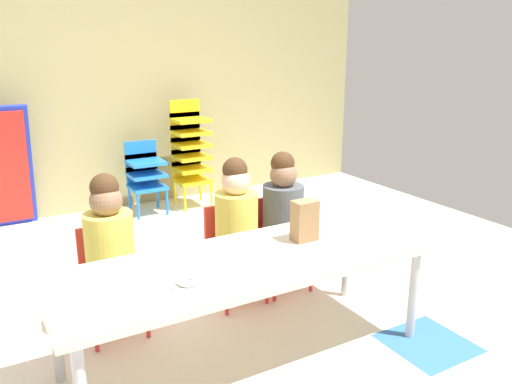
{
  "coord_description": "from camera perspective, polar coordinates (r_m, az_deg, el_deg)",
  "views": [
    {
      "loc": [
        -1.15,
        -2.58,
        1.57
      ],
      "look_at": [
        0.19,
        -0.27,
        0.8
      ],
      "focal_mm": 36.45,
      "sensor_mm": 36.0,
      "label": 1
    }
  ],
  "objects": [
    {
      "name": "seated_child_middle_seat",
      "position": [
        3.14,
        -2.24,
        -2.81
      ],
      "size": [
        0.33,
        0.33,
        0.92
      ],
      "color": "red",
      "rests_on": "ground_plane"
    },
    {
      "name": "paper_plate_center_table",
      "position": [
        2.64,
        4.2,
        -6.66
      ],
      "size": [
        0.18,
        0.18,
        0.01
      ],
      "primitive_type": "cylinder",
      "color": "white",
      "rests_on": "craft_table"
    },
    {
      "name": "donut_powdered_on_plate",
      "position": [
        2.32,
        -7.32,
        -9.53
      ],
      "size": [
        0.12,
        0.12,
        0.03
      ],
      "primitive_type": "torus",
      "color": "white",
      "rests_on": "craft_table"
    },
    {
      "name": "back_wall",
      "position": [
        5.14,
        -17.49,
        12.64
      ],
      "size": [
        5.89,
        0.1,
        2.65
      ],
      "primitive_type": "cube",
      "color": "tan",
      "rests_on": "ground_plane"
    },
    {
      "name": "seated_child_near_camera",
      "position": [
        2.89,
        -15.83,
        -5.17
      ],
      "size": [
        0.32,
        0.31,
        0.92
      ],
      "color": "red",
      "rests_on": "ground_plane"
    },
    {
      "name": "ground_plane",
      "position": [
        3.24,
        -5.27,
        -13.22
      ],
      "size": [
        5.89,
        4.84,
        0.02
      ],
      "color": "silver"
    },
    {
      "name": "kid_chair_yellow_stack",
      "position": [
        5.12,
        -7.29,
        4.77
      ],
      "size": [
        0.32,
        0.3,
        1.04
      ],
      "color": "yellow",
      "rests_on": "ground_plane"
    },
    {
      "name": "paper_plate_near_edge",
      "position": [
        2.33,
        -7.3,
        -9.98
      ],
      "size": [
        0.18,
        0.18,
        0.01
      ],
      "primitive_type": "cylinder",
      "color": "white",
      "rests_on": "craft_table"
    },
    {
      "name": "craft_table",
      "position": [
        2.59,
        -1.01,
        -8.24
      ],
      "size": [
        1.91,
        0.68,
        0.55
      ],
      "color": "beige",
      "rests_on": "ground_plane"
    },
    {
      "name": "kid_chair_blue_stack",
      "position": [
        5.0,
        -12.08,
        2.13
      ],
      "size": [
        0.32,
        0.3,
        0.68
      ],
      "color": "blue",
      "rests_on": "ground_plane"
    },
    {
      "name": "seated_child_far_right",
      "position": [
        3.3,
        2.9,
        -1.86
      ],
      "size": [
        0.32,
        0.31,
        0.92
      ],
      "color": "red",
      "rests_on": "ground_plane"
    },
    {
      "name": "paper_bag_brown",
      "position": [
        2.78,
        5.35,
        -3.15
      ],
      "size": [
        0.13,
        0.09,
        0.22
      ],
      "primitive_type": "cube",
      "color": "#9E754C",
      "rests_on": "craft_table"
    }
  ]
}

